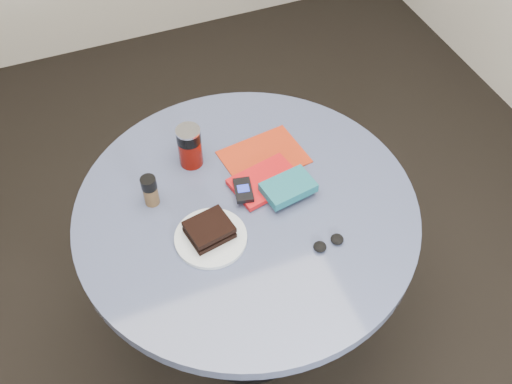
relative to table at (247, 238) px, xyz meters
name	(u,v)px	position (x,y,z in m)	size (l,w,h in m)	color
ground	(249,324)	(0.00, 0.00, -0.59)	(4.00, 4.00, 0.00)	black
table	(247,238)	(0.00, 0.00, 0.00)	(1.00, 1.00, 0.75)	black
plate	(211,238)	(-0.13, -0.07, 0.17)	(0.20, 0.20, 0.01)	silver
sandwich	(209,230)	(-0.13, -0.06, 0.20)	(0.13, 0.12, 0.04)	black
soda_can	(190,146)	(-0.09, 0.22, 0.23)	(0.07, 0.07, 0.14)	#610C04
pepper_grinder	(150,191)	(-0.25, 0.11, 0.22)	(0.05, 0.05, 0.10)	#503A22
magazine	(264,157)	(0.12, 0.16, 0.17)	(0.25, 0.18, 0.00)	#9D260E
red_book	(265,181)	(0.08, 0.06, 0.18)	(0.20, 0.13, 0.02)	#AE0D11
novel	(288,187)	(0.13, -0.01, 0.20)	(0.15, 0.10, 0.03)	#145361
mp3_player	(243,190)	(0.01, 0.04, 0.19)	(0.07, 0.10, 0.02)	black
headphones	(329,243)	(0.16, -0.21, 0.17)	(0.09, 0.04, 0.02)	black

